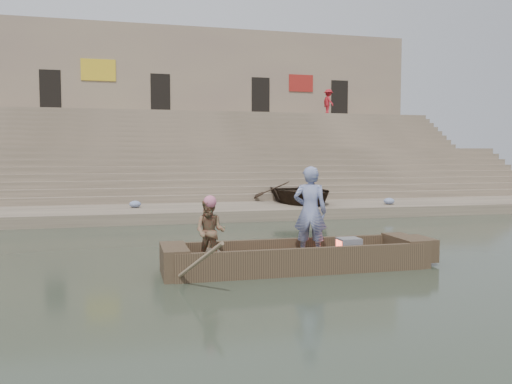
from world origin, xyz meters
name	(u,v)px	position (x,y,z in m)	size (l,w,h in m)	color
ground	(307,252)	(0.00, 0.00, 0.00)	(120.00, 120.00, 0.00)	#2C382A
lower_landing	(239,211)	(0.00, 8.00, 0.20)	(32.00, 4.00, 0.40)	gray
mid_landing	(210,174)	(0.00, 15.50, 1.40)	(32.00, 3.00, 2.80)	gray
upper_landing	(193,152)	(0.00, 22.50, 2.60)	(32.00, 3.00, 5.20)	gray
ghat_steps	(205,166)	(0.00, 17.19, 1.80)	(32.00, 11.00, 5.20)	gray
building_wall	(186,112)	(0.00, 26.50, 5.60)	(32.00, 5.07, 11.20)	gray
main_rowboat	(296,264)	(-0.90, -1.88, 0.11)	(5.00, 1.30, 0.22)	brown
rowboat_trim	(305,254)	(-0.69, -1.89, 0.31)	(6.04, 2.63, 1.99)	brown
standing_man	(310,212)	(-0.53, -1.70, 1.20)	(0.71, 0.47, 1.95)	navy
rowing_man	(210,232)	(-2.74, -1.99, 0.88)	(0.64, 0.50, 1.32)	#277649
television	(348,247)	(0.29, -1.88, 0.42)	(0.46, 0.42, 0.40)	slate
beached_rowboat	(300,192)	(2.72, 8.48, 0.87)	(3.22, 4.50, 0.93)	#2D2116
pedestrian	(328,102)	(9.24, 21.75, 6.07)	(1.13, 0.65, 1.74)	#A41B23
cloth_bundles	(266,203)	(1.03, 7.71, 0.53)	(10.57, 1.56, 0.26)	#3F5999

